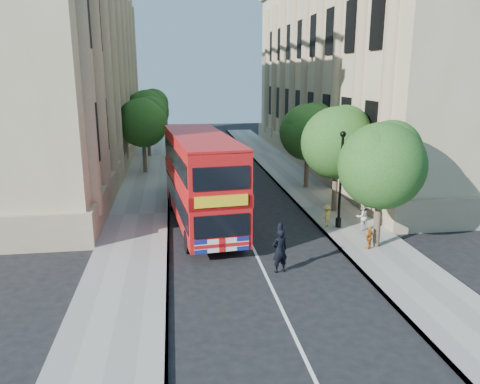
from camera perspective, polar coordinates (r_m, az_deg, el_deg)
name	(u,v)px	position (r m, az deg, el deg)	size (l,w,h in m)	color
ground	(270,283)	(19.10, 3.63, -11.02)	(120.00, 120.00, 0.00)	black
pavement_right	(327,207)	(29.60, 10.62, -1.79)	(3.50, 80.00, 0.12)	gray
pavement_left	(139,215)	(28.15, -12.18, -2.72)	(3.50, 80.00, 0.12)	gray
building_right	(369,63)	(44.44, 15.43, 14.95)	(12.00, 38.00, 18.00)	tan
building_left	(43,62)	(42.12, -22.93, 14.41)	(12.00, 38.00, 18.00)	tan
tree_right_near	(383,161)	(22.39, 17.00, 3.63)	(4.00, 4.00, 6.08)	#473828
tree_right_mid	(338,139)	(27.83, 11.85, 6.37)	(4.20, 4.20, 6.37)	#473828
tree_right_far	(309,129)	(33.50, 8.35, 7.61)	(4.00, 4.00, 6.15)	#473828
tree_left_far	(143,120)	(39.15, -11.71, 8.62)	(4.00, 4.00, 6.30)	#473828
tree_left_back	(148,109)	(47.09, -11.18, 9.89)	(4.20, 4.20, 6.65)	#473828
lamp_post	(340,184)	(25.09, 12.14, 0.99)	(0.32, 0.32, 5.16)	black
double_decker_bus	(201,178)	(25.09, -4.74, 1.73)	(3.83, 10.83, 4.90)	#B60C0D
box_van	(190,175)	(31.75, -6.13, 2.04)	(2.43, 5.27, 2.94)	black
police_constable	(280,251)	(19.74, 4.87, -7.15)	(0.70, 0.46, 1.91)	black
woman_pedestrian	(362,216)	(25.33, 14.66, -2.90)	(0.72, 0.56, 1.48)	beige
child_a	(369,238)	(22.81, 15.49, -5.39)	(0.64, 0.27, 1.10)	#C37422
child_b	(327,216)	(25.53, 10.53, -2.87)	(0.77, 0.45, 1.20)	#F0BF51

